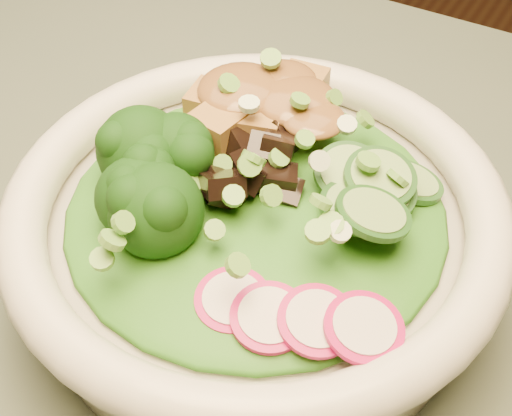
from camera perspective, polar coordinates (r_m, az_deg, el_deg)
The scene contains 10 objects.
dining_table at distance 0.65m, azimuth -14.90°, elevation -5.93°, with size 1.20×0.80×0.75m.
salad_bowl at distance 0.45m, azimuth 0.00°, elevation -1.95°, with size 0.31×0.31×0.08m.
lettuce_bed at distance 0.43m, azimuth 0.00°, elevation 0.09°, with size 0.23×0.23×0.03m, color #235C13.
broccoli_florets at distance 0.42m, azimuth -9.67°, elevation 1.93°, with size 0.09×0.08×0.05m, color black, non-canonical shape.
radish_slices at distance 0.38m, azimuth 0.07°, elevation -7.48°, with size 0.13×0.05×0.02m, color #B00D51, non-canonical shape.
cucumber_slices at distance 0.43m, azimuth 10.05°, elevation 1.06°, with size 0.08×0.08×0.04m, color #86AA5E, non-canonical shape.
mushroom_heap at distance 0.43m, azimuth 0.07°, elevation 2.98°, with size 0.08×0.08×0.05m, color black, non-canonical shape.
tofu_cubes at distance 0.48m, azimuth 0.57°, elevation 7.46°, with size 0.10×0.07×0.04m, color olive, non-canonical shape.
peanut_sauce at distance 0.47m, azimuth 0.58°, elevation 8.90°, with size 0.08×0.06×0.02m, color brown.
scallion_garnish at distance 0.41m, azimuth 0.00°, elevation 2.87°, with size 0.22×0.22×0.03m, color #61A038, non-canonical shape.
Camera 1 is at (0.34, -0.26, 1.12)m, focal length 50.00 mm.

